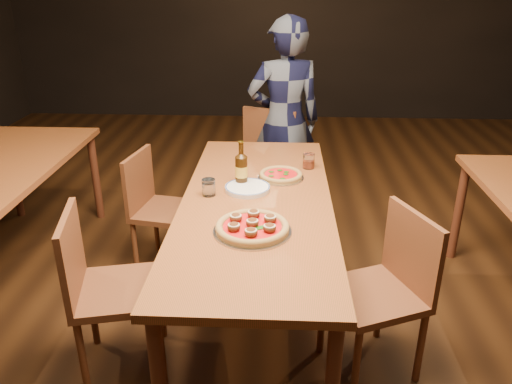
{
  "coord_description": "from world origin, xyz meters",
  "views": [
    {
      "loc": [
        0.12,
        -2.42,
        1.86
      ],
      "look_at": [
        0.0,
        -0.05,
        0.82
      ],
      "focal_mm": 35.0,
      "sensor_mm": 36.0,
      "label": 1
    }
  ],
  "objects_px": {
    "amber_glass": "(309,161)",
    "diner": "(284,122)",
    "chair_main_e": "(374,294)",
    "beer_bottle": "(241,170)",
    "pizza_meatball": "(252,227)",
    "water_glass": "(209,187)",
    "plate_stack": "(247,188)",
    "table_main": "(256,212)",
    "chair_main_nw": "(120,289)",
    "pizza_margherita": "(281,175)",
    "chair_end": "(259,169)",
    "chair_main_sw": "(167,210)"
  },
  "relations": [
    {
      "from": "pizza_meatball",
      "to": "diner",
      "type": "xyz_separation_m",
      "value": [
        0.15,
        1.71,
        0.02
      ]
    },
    {
      "from": "pizza_meatball",
      "to": "plate_stack",
      "type": "bearing_deg",
      "value": 96.43
    },
    {
      "from": "chair_end",
      "to": "beer_bottle",
      "type": "xyz_separation_m",
      "value": [
        -0.06,
        -0.98,
        0.37
      ]
    },
    {
      "from": "water_glass",
      "to": "diner",
      "type": "distance_m",
      "value": 1.37
    },
    {
      "from": "chair_main_sw",
      "to": "chair_end",
      "type": "bearing_deg",
      "value": -31.56
    },
    {
      "from": "diner",
      "to": "chair_main_nw",
      "type": "bearing_deg",
      "value": 53.62
    },
    {
      "from": "chair_main_sw",
      "to": "beer_bottle",
      "type": "relative_size",
      "value": 3.31
    },
    {
      "from": "table_main",
      "to": "diner",
      "type": "xyz_separation_m",
      "value": [
        0.15,
        1.36,
        0.12
      ]
    },
    {
      "from": "chair_main_e",
      "to": "diner",
      "type": "distance_m",
      "value": 1.83
    },
    {
      "from": "amber_glass",
      "to": "table_main",
      "type": "bearing_deg",
      "value": -121.02
    },
    {
      "from": "chair_main_nw",
      "to": "pizza_meatball",
      "type": "height_order",
      "value": "chair_main_nw"
    },
    {
      "from": "plate_stack",
      "to": "chair_main_sw",
      "type": "bearing_deg",
      "value": 144.83
    },
    {
      "from": "plate_stack",
      "to": "diner",
      "type": "relative_size",
      "value": 0.16
    },
    {
      "from": "pizza_meatball",
      "to": "water_glass",
      "type": "distance_m",
      "value": 0.49
    },
    {
      "from": "chair_main_nw",
      "to": "pizza_meatball",
      "type": "distance_m",
      "value": 0.72
    },
    {
      "from": "diner",
      "to": "pizza_meatball",
      "type": "bearing_deg",
      "value": 72.61
    },
    {
      "from": "plate_stack",
      "to": "chair_end",
      "type": "bearing_deg",
      "value": 88.87
    },
    {
      "from": "chair_main_sw",
      "to": "chair_end",
      "type": "height_order",
      "value": "chair_end"
    },
    {
      "from": "plate_stack",
      "to": "water_glass",
      "type": "bearing_deg",
      "value": -159.58
    },
    {
      "from": "pizza_meatball",
      "to": "diner",
      "type": "relative_size",
      "value": 0.23
    },
    {
      "from": "plate_stack",
      "to": "diner",
      "type": "bearing_deg",
      "value": 80.39
    },
    {
      "from": "table_main",
      "to": "chair_main_sw",
      "type": "bearing_deg",
      "value": 139.57
    },
    {
      "from": "pizza_meatball",
      "to": "diner",
      "type": "height_order",
      "value": "diner"
    },
    {
      "from": "chair_end",
      "to": "pizza_margherita",
      "type": "xyz_separation_m",
      "value": [
        0.16,
        -0.86,
        0.3
      ]
    },
    {
      "from": "chair_main_nw",
      "to": "plate_stack",
      "type": "distance_m",
      "value": 0.87
    },
    {
      "from": "plate_stack",
      "to": "chair_main_nw",
      "type": "bearing_deg",
      "value": -136.69
    },
    {
      "from": "plate_stack",
      "to": "diner",
      "type": "height_order",
      "value": "diner"
    },
    {
      "from": "table_main",
      "to": "chair_main_e",
      "type": "relative_size",
      "value": 2.27
    },
    {
      "from": "chair_main_sw",
      "to": "pizza_margherita",
      "type": "xyz_separation_m",
      "value": [
        0.75,
        -0.21,
        0.35
      ]
    },
    {
      "from": "chair_main_e",
      "to": "diner",
      "type": "relative_size",
      "value": 0.55
    },
    {
      "from": "chair_main_nw",
      "to": "diner",
      "type": "distance_m",
      "value": 1.98
    },
    {
      "from": "plate_stack",
      "to": "diner",
      "type": "distance_m",
      "value": 1.24
    },
    {
      "from": "chair_main_nw",
      "to": "amber_glass",
      "type": "bearing_deg",
      "value": -58.3
    },
    {
      "from": "plate_stack",
      "to": "table_main",
      "type": "bearing_deg",
      "value": -66.76
    },
    {
      "from": "beer_bottle",
      "to": "amber_glass",
      "type": "distance_m",
      "value": 0.49
    },
    {
      "from": "table_main",
      "to": "chair_main_nw",
      "type": "height_order",
      "value": "chair_main_nw"
    },
    {
      "from": "chair_end",
      "to": "diner",
      "type": "xyz_separation_m",
      "value": [
        0.19,
        0.17,
        0.33
      ]
    },
    {
      "from": "chair_main_sw",
      "to": "plate_stack",
      "type": "distance_m",
      "value": 0.77
    },
    {
      "from": "table_main",
      "to": "pizza_meatball",
      "type": "distance_m",
      "value": 0.37
    },
    {
      "from": "chair_main_nw",
      "to": "chair_main_e",
      "type": "xyz_separation_m",
      "value": [
        1.23,
        0.04,
        -0.01
      ]
    },
    {
      "from": "chair_end",
      "to": "amber_glass",
      "type": "relative_size",
      "value": 10.29
    },
    {
      "from": "water_glass",
      "to": "amber_glass",
      "type": "distance_m",
      "value": 0.72
    },
    {
      "from": "pizza_margherita",
      "to": "diner",
      "type": "xyz_separation_m",
      "value": [
        0.02,
        1.03,
        0.03
      ]
    },
    {
      "from": "amber_glass",
      "to": "diner",
      "type": "distance_m",
      "value": 0.87
    },
    {
      "from": "table_main",
      "to": "pizza_meatball",
      "type": "xyz_separation_m",
      "value": [
        -0.0,
        -0.35,
        0.1
      ]
    },
    {
      "from": "pizza_margherita",
      "to": "diner",
      "type": "bearing_deg",
      "value": 88.75
    },
    {
      "from": "chair_main_nw",
      "to": "chair_main_e",
      "type": "distance_m",
      "value": 1.23
    },
    {
      "from": "chair_end",
      "to": "beer_bottle",
      "type": "distance_m",
      "value": 1.05
    },
    {
      "from": "table_main",
      "to": "water_glass",
      "type": "bearing_deg",
      "value": 168.12
    },
    {
      "from": "chair_main_e",
      "to": "water_glass",
      "type": "relative_size",
      "value": 9.58
    }
  ]
}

